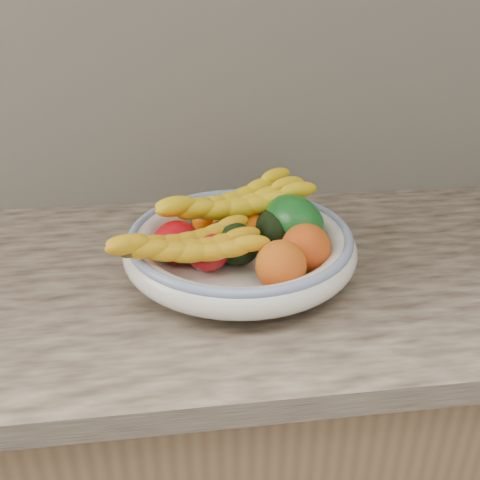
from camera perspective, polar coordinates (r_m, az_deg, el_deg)
name	(u,v)px	position (r m, az deg, el deg)	size (l,w,h in m)	color
kitchen_counter	(239,440)	(1.22, -0.16, -20.52)	(2.44, 0.66, 1.40)	brown
fruit_bowl	(240,246)	(0.90, 0.00, -0.65)	(0.39, 0.39, 0.08)	silver
clementine_back_left	(206,220)	(0.98, -3.69, 2.10)	(0.05, 0.05, 0.05)	#FF6A05
clementine_back_right	(256,216)	(0.99, 1.71, 2.59)	(0.06, 0.06, 0.05)	#DD6204
clementine_back_mid	(225,224)	(0.96, -1.57, 1.67)	(0.05, 0.05, 0.04)	#E76004
clementine_extra	(256,227)	(0.95, 1.67, 1.42)	(0.06, 0.06, 0.05)	#F26005
tomato_left	(177,242)	(0.89, -6.79, -0.22)	(0.08, 0.08, 0.07)	#AF060E
tomato_near_left	(208,251)	(0.86, -3.45, -1.22)	(0.07, 0.07, 0.06)	#B50E16
avocado_center	(231,242)	(0.88, -0.92, -0.24)	(0.07, 0.10, 0.07)	black
avocado_right	(274,228)	(0.92, 3.67, 1.23)	(0.07, 0.09, 0.07)	black
green_mango	(293,221)	(0.92, 5.66, 1.98)	(0.08, 0.13, 0.09)	#0E4C15
peach_front	(281,265)	(0.81, 4.39, -2.72)	(0.08, 0.08, 0.08)	orange
peach_right	(306,249)	(0.86, 7.03, -0.91)	(0.08, 0.08, 0.08)	orange
banana_bunch_back	(234,207)	(0.95, -0.63, 3.53)	(0.30, 0.11, 0.09)	yellow
banana_bunch_front	(187,250)	(0.82, -5.65, -1.05)	(0.26, 0.10, 0.07)	#EEB013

